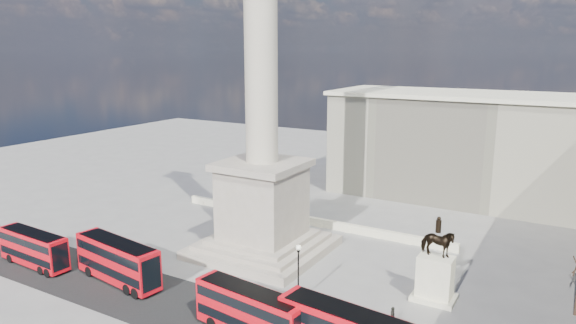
% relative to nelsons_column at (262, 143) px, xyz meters
% --- Properties ---
extents(ground, '(180.00, 180.00, 0.00)m').
position_rel_nelsons_column_xyz_m(ground, '(0.00, -5.00, -12.92)').
color(ground, gray).
rests_on(ground, ground).
extents(asphalt_road, '(120.00, 9.00, 0.01)m').
position_rel_nelsons_column_xyz_m(asphalt_road, '(5.00, -15.00, -12.91)').
color(asphalt_road, black).
rests_on(asphalt_road, ground).
extents(nelsons_column, '(14.00, 14.00, 49.85)m').
position_rel_nelsons_column_xyz_m(nelsons_column, '(0.00, 0.00, 0.00)').
color(nelsons_column, '#A39888').
rests_on(nelsons_column, ground).
extents(balustrade_wall, '(40.00, 0.60, 1.10)m').
position_rel_nelsons_column_xyz_m(balustrade_wall, '(0.00, 11.00, -12.37)').
color(balustrade_wall, beige).
rests_on(balustrade_wall, ground).
extents(building_northeast, '(51.00, 17.00, 16.60)m').
position_rel_nelsons_column_xyz_m(building_northeast, '(20.00, 35.00, -4.59)').
color(building_northeast, '#B8B497').
rests_on(building_northeast, ground).
extents(red_bus_a, '(11.12, 3.96, 4.41)m').
position_rel_nelsons_column_xyz_m(red_bus_a, '(-8.16, -14.23, -10.60)').
color(red_bus_a, red).
rests_on(red_bus_a, ground).
extents(red_bus_b, '(10.47, 3.57, 4.16)m').
position_rel_nelsons_column_xyz_m(red_bus_b, '(9.07, -15.83, -10.73)').
color(red_bus_b, red).
rests_on(red_bus_b, ground).
extents(red_bus_e, '(9.68, 2.67, 3.89)m').
position_rel_nelsons_column_xyz_m(red_bus_e, '(-19.21, -16.01, -10.88)').
color(red_bus_e, red).
rests_on(red_bus_e, ground).
extents(victorian_lamp, '(0.49, 0.49, 5.68)m').
position_rel_nelsons_column_xyz_m(victorian_lamp, '(9.58, -8.78, -9.57)').
color(victorian_lamp, black).
rests_on(victorian_lamp, ground).
extents(equestrian_statue, '(3.96, 2.97, 8.26)m').
position_rel_nelsons_column_xyz_m(equestrian_statue, '(20.44, -1.94, -10.05)').
color(equestrian_statue, beige).
rests_on(equestrian_statue, ground).
extents(pedestrian_walking, '(0.70, 0.55, 1.68)m').
position_rel_nelsons_column_xyz_m(pedestrian_walking, '(18.21, -9.86, -12.08)').
color(pedestrian_walking, black).
rests_on(pedestrian_walking, ground).
extents(pedestrian_crossing, '(0.63, 1.12, 1.80)m').
position_rel_nelsons_column_xyz_m(pedestrian_crossing, '(18.61, -8.48, -12.02)').
color(pedestrian_crossing, black).
rests_on(pedestrian_crossing, ground).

